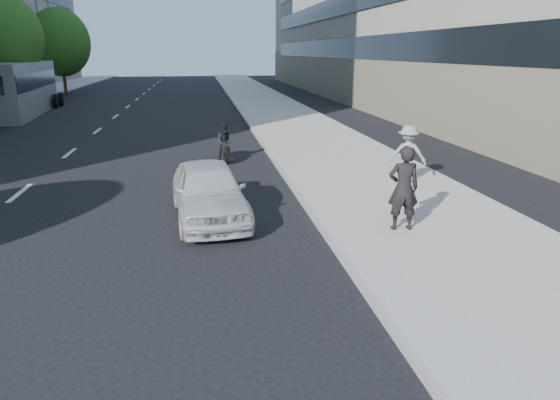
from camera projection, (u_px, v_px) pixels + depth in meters
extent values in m
plane|color=black|center=(284.00, 310.00, 7.99)|extent=(160.00, 160.00, 0.00)
cube|color=gray|center=(296.00, 125.00, 27.50)|extent=(5.00, 120.00, 0.15)
cylinder|color=#382616|center=(13.00, 89.00, 33.88)|extent=(0.30, 0.30, 2.97)
ellipsoid|color=#204512|center=(5.00, 37.00, 32.90)|extent=(4.80, 4.80, 5.52)
cylinder|color=#382616|center=(65.00, 81.00, 47.18)|extent=(0.30, 0.30, 2.62)
ellipsoid|color=#204512|center=(60.00, 42.00, 46.18)|extent=(5.40, 5.40, 6.21)
imported|color=gray|center=(408.00, 154.00, 14.94)|extent=(1.26, 0.96, 1.73)
imported|color=black|center=(403.00, 188.00, 10.93)|extent=(0.73, 0.52, 1.89)
imported|color=silver|center=(209.00, 191.00, 12.17)|extent=(2.04, 4.28, 1.41)
cylinder|color=black|center=(227.00, 155.00, 18.26)|extent=(0.12, 0.64, 0.64)
cylinder|color=black|center=(225.00, 148.00, 19.58)|extent=(0.12, 0.64, 0.64)
cube|color=black|center=(225.00, 146.00, 18.85)|extent=(0.25, 1.20, 0.35)
imported|color=black|center=(225.00, 142.00, 18.71)|extent=(0.69, 0.54, 1.42)
cube|color=slate|center=(19.00, 89.00, 32.33)|extent=(3.53, 12.17, 3.30)
cube|color=black|center=(38.00, 80.00, 32.36)|extent=(1.06, 11.46, 1.00)
cylinder|color=black|center=(18.00, 114.00, 28.59)|extent=(0.34, 1.02, 1.00)
cylinder|color=black|center=(29.00, 110.00, 30.48)|extent=(0.34, 1.02, 1.00)
cylinder|color=black|center=(19.00, 102.00, 35.78)|extent=(0.34, 1.02, 1.00)
cylinder|color=black|center=(56.00, 101.00, 36.16)|extent=(0.34, 1.02, 1.00)
cylinder|color=black|center=(26.00, 100.00, 37.20)|extent=(0.34, 1.02, 1.00)
cylinder|color=black|center=(61.00, 99.00, 37.58)|extent=(0.34, 1.02, 1.00)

